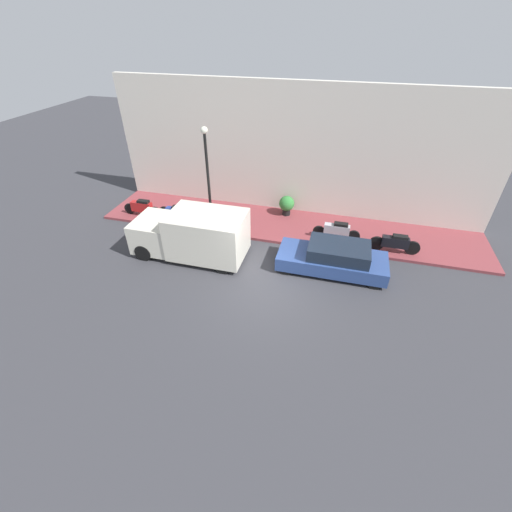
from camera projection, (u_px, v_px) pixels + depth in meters
ground_plane at (263, 287)px, 12.93m from camera, size 60.00×60.00×0.00m
sidewalk at (286, 226)px, 16.54m from camera, size 3.19×18.03×0.13m
building_facade at (297, 152)px, 16.16m from camera, size 0.30×18.03×6.17m
parked_car at (334, 258)px, 13.45m from camera, size 1.67×4.24×1.23m
delivery_van at (192, 234)px, 14.09m from camera, size 2.03×4.69×2.01m
motorcycle_blue at (176, 212)px, 16.66m from camera, size 0.30×1.83×0.74m
motorcycle_black at (395, 243)px, 14.36m from camera, size 0.30×2.05×0.83m
motorcycle_red at (142, 207)px, 17.01m from camera, size 0.30×1.98×0.84m
scooter_silver at (337, 230)px, 15.18m from camera, size 0.30×2.08×0.84m
streetlamp at (208, 170)px, 14.49m from camera, size 0.29×0.29×4.69m
potted_plant at (287, 204)px, 17.00m from camera, size 0.76×0.76×0.99m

